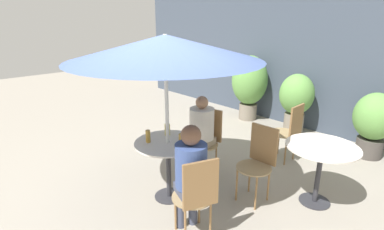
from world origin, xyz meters
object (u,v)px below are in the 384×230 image
(cafe_table_far, at_px, (321,157))
(beer_glass_1, at_px, (167,130))
(potted_plant_2, at_px, (374,121))
(umbrella, at_px, (165,48))
(cafe_table_near, at_px, (168,153))
(bistro_chair_2, at_px, (259,157))
(beer_glass_0, at_px, (182,141))
(potted_plant_0, at_px, (249,83))
(beer_glass_2, at_px, (148,136))
(potted_plant_1, at_px, (296,98))
(bistro_chair_1, at_px, (207,135))
(seated_person_1, at_px, (201,129))
(bistro_chair_3, at_px, (290,128))
(seated_person_0, at_px, (190,170))
(bistro_chair_0, at_px, (197,193))

(cafe_table_far, distance_m, beer_glass_1, 1.87)
(potted_plant_2, bearing_deg, umbrella, -112.99)
(cafe_table_near, relative_size, bistro_chair_2, 0.86)
(beer_glass_0, height_order, potted_plant_2, potted_plant_2)
(potted_plant_0, bearing_deg, beer_glass_2, -73.06)
(beer_glass_0, xyz_separation_m, potted_plant_1, (-0.29, 3.15, -0.14))
(bistro_chair_1, bearing_deg, bistro_chair_2, -12.68)
(bistro_chair_2, distance_m, potted_plant_0, 3.10)
(cafe_table_near, height_order, seated_person_1, seated_person_1)
(potted_plant_0, bearing_deg, bistro_chair_1, -66.48)
(beer_glass_2, bearing_deg, beer_glass_1, 94.94)
(cafe_table_far, distance_m, potted_plant_0, 3.19)
(cafe_table_near, xyz_separation_m, beer_glass_1, (-0.18, 0.14, 0.22))
(bistro_chair_3, bearing_deg, cafe_table_near, -16.12)
(cafe_table_near, relative_size, cafe_table_far, 0.96)
(beer_glass_2, bearing_deg, bistro_chair_1, 89.96)
(seated_person_0, xyz_separation_m, umbrella, (-0.66, 0.24, 1.14))
(beer_glass_2, xyz_separation_m, potted_plant_2, (1.48, 3.29, -0.22))
(bistro_chair_0, xyz_separation_m, umbrella, (-0.80, 0.29, 1.30))
(beer_glass_2, bearing_deg, potted_plant_2, 65.82)
(bistro_chair_2, xyz_separation_m, potted_plant_2, (0.56, 2.31, 0.06))
(bistro_chair_0, height_order, potted_plant_0, potted_plant_0)
(beer_glass_1, bearing_deg, beer_glass_0, -16.18)
(cafe_table_far, height_order, seated_person_1, seated_person_1)
(bistro_chair_1, distance_m, potted_plant_2, 2.71)
(cafe_table_far, bearing_deg, bistro_chair_2, -141.92)
(bistro_chair_2, height_order, potted_plant_1, potted_plant_1)
(bistro_chair_0, relative_size, bistro_chair_2, 1.00)
(potted_plant_1, distance_m, potted_plant_2, 1.38)
(beer_glass_1, relative_size, beer_glass_2, 0.93)
(seated_person_0, distance_m, umbrella, 1.34)
(bistro_chair_0, bearing_deg, potted_plant_0, -130.66)
(bistro_chair_3, bearing_deg, cafe_table_far, 46.12)
(potted_plant_1, distance_m, umbrella, 3.39)
(bistro_chair_2, xyz_separation_m, potted_plant_1, (-0.82, 2.37, 0.14))
(cafe_table_far, relative_size, beer_glass_2, 5.45)
(bistro_chair_3, height_order, beer_glass_2, bistro_chair_3)
(potted_plant_1, bearing_deg, bistro_chair_3, -64.70)
(seated_person_1, xyz_separation_m, potted_plant_2, (1.45, 2.43, -0.08))
(seated_person_0, relative_size, potted_plant_1, 1.04)
(potted_plant_1, bearing_deg, cafe_table_far, -54.50)
(bistro_chair_0, bearing_deg, potted_plant_1, -146.30)
(bistro_chair_1, distance_m, umbrella, 1.56)
(beer_glass_1, height_order, umbrella, umbrella)
(cafe_table_near, distance_m, umbrella, 1.26)
(bistro_chair_3, bearing_deg, bistro_chair_0, 5.74)
(bistro_chair_2, relative_size, potted_plant_0, 0.67)
(beer_glass_1, xyz_separation_m, beer_glass_2, (0.03, -0.31, 0.01))
(bistro_chair_0, distance_m, beer_glass_0, 0.71)
(seated_person_0, bearing_deg, potted_plant_2, -171.47)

